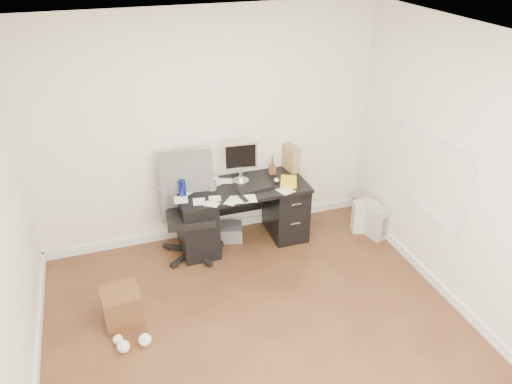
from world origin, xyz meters
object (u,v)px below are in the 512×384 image
desk (243,212)px  lcd_monitor (240,162)px  office_chair (190,209)px  wicker_basket (122,306)px  keyboard (255,188)px  pc_tower (372,219)px

desk → lcd_monitor: bearing=80.5°
lcd_monitor → office_chair: (-0.66, -0.19, -0.40)m
office_chair → wicker_basket: bearing=-127.8°
keyboard → office_chair: (-0.76, 0.05, -0.16)m
desk → keyboard: keyboard is taller
pc_tower → wicker_basket: 3.13m
office_chair → keyboard: bearing=3.5°
desk → keyboard: size_ratio=3.68×
keyboard → wicker_basket: 1.92m
office_chair → wicker_basket: (-0.88, -0.88, -0.42)m
keyboard → office_chair: 0.78m
keyboard → wicker_basket: size_ratio=1.15×
pc_tower → wicker_basket: bearing=175.3°
office_chair → wicker_basket: 1.31m
lcd_monitor → pc_tower: (1.54, -0.47, -0.79)m
desk → office_chair: (-0.64, -0.07, 0.20)m
keyboard → pc_tower: bearing=-15.6°
pc_tower → wicker_basket: size_ratio=1.15×
lcd_monitor → pc_tower: lcd_monitor is taller
lcd_monitor → office_chair: 0.79m
lcd_monitor → pc_tower: 1.80m
desk → keyboard: bearing=-44.8°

